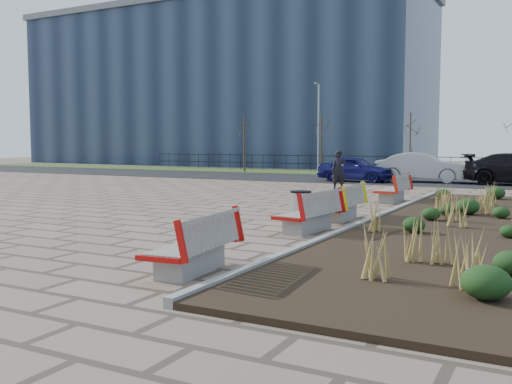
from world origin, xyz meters
The scene contains 19 objects.
ground centered at (0.00, 0.00, 0.00)m, with size 120.00×120.00×0.00m, color #7B6755.
planting_bed centered at (6.25, 5.00, 0.05)m, with size 4.50×18.00×0.10m, color black.
planting_curb centered at (3.92, 5.00, 0.07)m, with size 0.16×18.00×0.15m, color gray.
grass_verge_far centered at (0.00, 28.00, 0.02)m, with size 80.00×5.00×0.04m, color #33511E.
road centered at (0.00, 22.00, 0.01)m, with size 80.00×7.00×0.02m, color black.
bench_a centered at (3.00, -2.13, 0.50)m, with size 0.90×2.10×1.00m, color #BA0F0C, non-canonical shape.
bench_b centered at (3.00, 2.87, 0.50)m, with size 0.90×2.10×1.00m, color #B20D0B, non-canonical shape.
bench_c centered at (3.00, 5.23, 0.50)m, with size 0.90×2.10×1.00m, color yellow, non-canonical shape.
bench_d centered at (3.00, 10.76, 0.50)m, with size 0.90×2.10×1.00m, color red, non-canonical shape.
litter_bin centered at (2.61, 3.33, 0.46)m, with size 0.53×0.53×0.92m, color #B2B2B7.
pedestrian centered at (-0.37, 14.44, 0.91)m, with size 0.66×0.43×1.82m, color black.
car_blue centered at (-1.54, 20.33, 0.72)m, with size 1.65×4.10×1.40m, color #131355.
car_silver centered at (1.76, 21.77, 0.82)m, with size 1.69×4.84×1.59m, color #9B9EA2.
tree_a centered at (-12.00, 26.50, 2.04)m, with size 1.40×1.40×4.00m, color #4C3D2D, non-canonical shape.
tree_b centered at (-6.00, 26.50, 2.04)m, with size 1.40×1.40×4.00m, color #4C3D2D, non-canonical shape.
tree_c centered at (0.00, 26.50, 2.04)m, with size 1.40×1.40×4.00m, color #4C3D2D, non-canonical shape.
lamp_west centered at (-6.00, 26.00, 3.04)m, with size 0.24×0.60×6.00m, color gray, non-canonical shape.
railing_fence centered at (0.00, 29.50, 0.64)m, with size 44.00×0.10×1.20m, color black, non-canonical shape.
building_glass centered at (-22.00, 40.00, 7.50)m, with size 40.00×14.00×15.00m, color #192338.
Camera 1 is at (8.37, -9.89, 2.18)m, focal length 40.00 mm.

